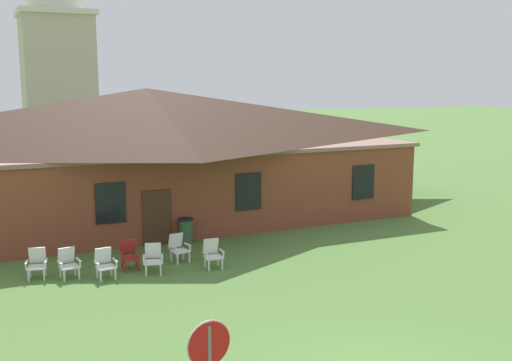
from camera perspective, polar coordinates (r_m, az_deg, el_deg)
The scene contains 11 objects.
brick_building at distance 27.95m, azimuth -10.08°, elevation 2.67°, with size 22.83×10.40×5.81m.
dome_tower at distance 46.61m, azimuth -18.11°, elevation 10.64°, with size 5.18×5.18×16.68m.
stop_sign at distance 10.38m, azimuth -4.40°, elevation -16.44°, with size 0.80×0.16×2.35m.
lawn_chair_by_porch at distance 20.52m, azimuth -19.83°, elevation -7.24°, with size 0.72×0.76×0.96m.
lawn_chair_near_door at distance 20.23m, azimuth -17.20°, elevation -7.33°, with size 0.70×0.73×0.96m.
lawn_chair_left_end at distance 19.89m, azimuth -14.00°, elevation -7.48°, with size 0.67×0.70×0.96m.
lawn_chair_middle at distance 20.63m, azimuth -11.78°, elevation -6.78°, with size 0.65×0.68×0.96m.
lawn_chair_right_end at distance 20.10m, azimuth -9.62°, elevation -7.14°, with size 0.74×0.79×0.96m.
lawn_chair_far_side at distance 21.21m, azimuth -7.29°, elevation -6.20°, with size 0.72×0.76×0.96m.
lawn_chair_under_eave at distance 20.41m, azimuth -4.11°, elevation -6.78°, with size 0.67×0.70×0.96m.
trash_bin at distance 23.38m, azimuth -6.58°, elevation -4.71°, with size 0.56×0.56×0.98m.
Camera 1 is at (-6.95, -9.14, 6.20)m, focal length 42.69 mm.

